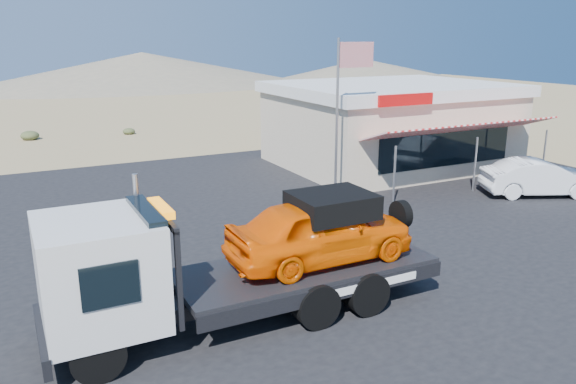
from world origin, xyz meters
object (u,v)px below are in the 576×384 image
at_px(white_sedan, 539,178).
at_px(flagpole, 343,102).
at_px(tow_truck, 240,254).
at_px(jerky_store, 389,124).

height_order(white_sedan, flagpole, flagpole).
bearing_deg(tow_truck, jerky_store, 42.22).
xyz_separation_m(tow_truck, flagpole, (6.85, 6.80, 2.22)).
relative_size(jerky_store, flagpole, 1.73).
xyz_separation_m(jerky_store, flagpole, (-5.57, -4.47, 1.77)).
distance_m(tow_truck, white_sedan, 14.80).
bearing_deg(white_sedan, jerky_store, 38.62).
bearing_deg(flagpole, white_sedan, -20.91).
relative_size(tow_truck, jerky_store, 0.82).
relative_size(white_sedan, flagpole, 0.72).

